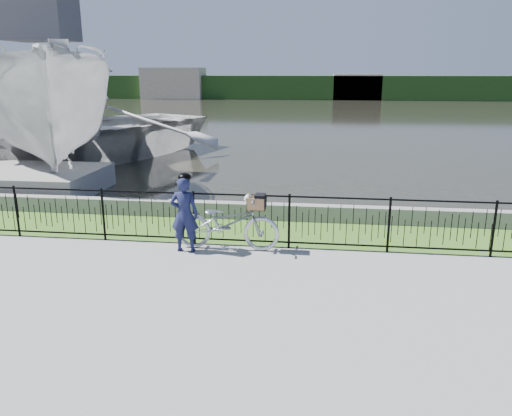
# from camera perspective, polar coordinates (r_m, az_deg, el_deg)

# --- Properties ---
(ground) EXTENTS (120.00, 120.00, 0.00)m
(ground) POSITION_cam_1_polar(r_m,az_deg,el_deg) (9.06, -3.30, -7.70)
(ground) COLOR gray
(ground) RESTS_ON ground
(grass_strip) EXTENTS (60.00, 2.00, 0.01)m
(grass_strip) POSITION_cam_1_polar(r_m,az_deg,el_deg) (11.47, -0.92, -2.63)
(grass_strip) COLOR #3F6921
(grass_strip) RESTS_ON ground
(water) EXTENTS (120.00, 120.00, 0.00)m
(water) POSITION_cam_1_polar(r_m,az_deg,el_deg) (41.37, 5.23, 10.38)
(water) COLOR black
(water) RESTS_ON ground
(quay_wall) EXTENTS (60.00, 0.30, 0.40)m
(quay_wall) POSITION_cam_1_polar(r_m,az_deg,el_deg) (12.36, -0.26, -0.35)
(quay_wall) COLOR gray
(quay_wall) RESTS_ON ground
(fence) EXTENTS (14.00, 0.06, 1.15)m
(fence) POSITION_cam_1_polar(r_m,az_deg,el_deg) (10.35, -1.73, -1.32)
(fence) COLOR black
(fence) RESTS_ON ground
(far_treeline) EXTENTS (120.00, 6.00, 3.00)m
(far_treeline) POSITION_cam_1_polar(r_m,az_deg,el_deg) (68.24, 6.20, 13.56)
(far_treeline) COLOR #214219
(far_treeline) RESTS_ON ground
(far_building_left) EXTENTS (8.00, 4.00, 4.00)m
(far_building_left) POSITION_cam_1_polar(r_m,az_deg,el_deg) (69.04, -9.40, 13.88)
(far_building_left) COLOR #B6A592
(far_building_left) RESTS_ON ground
(far_building_right) EXTENTS (6.00, 3.00, 3.20)m
(far_building_right) POSITION_cam_1_polar(r_m,az_deg,el_deg) (66.87, 11.46, 13.40)
(far_building_right) COLOR #B6A592
(far_building_right) RESTS_ON ground
(bicycle_rig) EXTENTS (2.14, 0.75, 1.20)m
(bicycle_rig) POSITION_cam_1_polar(r_m,az_deg,el_deg) (10.18, -3.27, -1.66)
(bicycle_rig) COLOR #B7BDC4
(bicycle_rig) RESTS_ON ground
(cyclist) EXTENTS (0.58, 0.40, 1.62)m
(cyclist) POSITION_cam_1_polar(r_m,az_deg,el_deg) (10.09, -8.19, -0.56)
(cyclist) COLOR #161A3E
(cyclist) RESTS_ON ground
(boat_near) EXTENTS (9.32, 11.82, 6.14)m
(boat_near) POSITION_cam_1_polar(r_m,az_deg,el_deg) (19.35, -22.57, 10.38)
(boat_near) COLOR #B7B7B7
(boat_near) RESTS_ON water
(boat_far) EXTENTS (12.54, 13.91, 2.37)m
(boat_far) POSITION_cam_1_polar(r_m,az_deg,el_deg) (21.90, -18.98, 8.35)
(boat_far) COLOR #B7B7B7
(boat_far) RESTS_ON water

